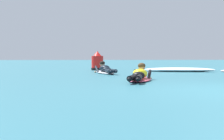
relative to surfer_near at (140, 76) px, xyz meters
The scene contains 5 objects.
ground_plane 7.12m from the surfer_near, 76.44° to the left, with size 120.00×120.00×0.00m, color #2D6B7A.
surfer_near is the anchor object (origin of this frame).
surfer_far 4.44m from the surfer_near, 96.33° to the left, with size 0.82×2.61×0.55m.
whitewater_front 6.40m from the surfer_near, 62.15° to the left, with size 3.27×1.79×0.19m.
channel_marker_buoy 7.89m from the surfer_near, 93.84° to the left, with size 0.61×0.61×0.95m.
Camera 1 is at (-3.57, -6.17, 0.66)m, focal length 55.21 mm.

